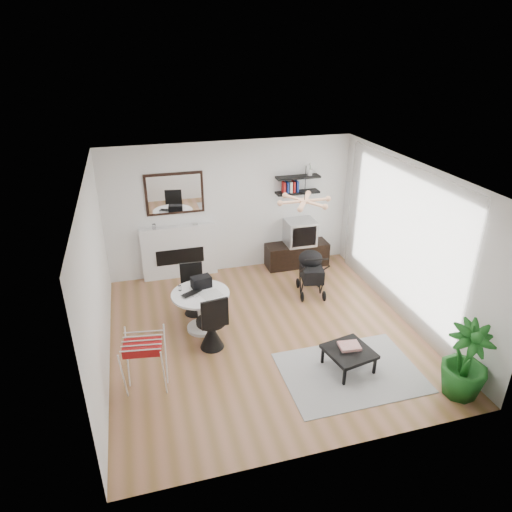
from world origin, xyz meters
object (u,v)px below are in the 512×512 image
object	(u,v)px
crt_tv	(300,232)
potted_plant	(466,361)
drying_rack	(145,364)
coffee_table	(349,352)
stroller	(311,274)
tv_console	(297,254)
dining_table	(201,306)
fireplace	(179,245)

from	to	relation	value
crt_tv	potted_plant	xyz separation A→B (m)	(0.74, -4.33, -0.21)
crt_tv	drying_rack	world-z (taller)	crt_tv
coffee_table	potted_plant	size ratio (longest dim) A/B	0.67
stroller	coffee_table	distance (m)	2.29
crt_tv	coffee_table	world-z (taller)	crt_tv
tv_console	dining_table	xyz separation A→B (m)	(-2.36, -1.85, 0.21)
potted_plant	drying_rack	bearing A→B (deg)	163.45
coffee_table	fireplace	bearing A→B (deg)	119.13
crt_tv	stroller	bearing A→B (deg)	-99.60
dining_table	drying_rack	size ratio (longest dim) A/B	1.12
tv_console	dining_table	world-z (taller)	dining_table
dining_table	coffee_table	size ratio (longest dim) A/B	1.29
dining_table	potted_plant	world-z (taller)	potted_plant
fireplace	crt_tv	bearing A→B (deg)	-3.84
tv_console	drying_rack	xyz separation A→B (m)	(-3.34, -3.11, 0.20)
dining_table	potted_plant	bearing A→B (deg)	-38.24
drying_rack	stroller	bearing A→B (deg)	39.59
fireplace	potted_plant	distance (m)	5.56
fireplace	potted_plant	world-z (taller)	fireplace
tv_console	stroller	world-z (taller)	stroller
coffee_table	dining_table	bearing A→B (deg)	140.05
fireplace	stroller	size ratio (longest dim) A/B	2.33
dining_table	stroller	xyz separation A→B (m)	(2.21, 0.67, -0.06)
fireplace	crt_tv	world-z (taller)	fireplace
tv_console	stroller	bearing A→B (deg)	-97.31
crt_tv	dining_table	world-z (taller)	crt_tv
fireplace	dining_table	distance (m)	2.03
fireplace	drying_rack	size ratio (longest dim) A/B	2.55
crt_tv	dining_table	xyz separation A→B (m)	(-2.41, -1.85, -0.30)
drying_rack	crt_tv	bearing A→B (deg)	50.92
fireplace	stroller	bearing A→B (deg)	-30.11
stroller	coffee_table	size ratio (longest dim) A/B	1.25
crt_tv	dining_table	bearing A→B (deg)	-142.57
fireplace	coffee_table	size ratio (longest dim) A/B	2.93
drying_rack	potted_plant	xyz separation A→B (m)	(4.13, -1.23, 0.11)
fireplace	dining_table	bearing A→B (deg)	-87.00
crt_tv	drying_rack	xyz separation A→B (m)	(-3.39, -3.10, -0.32)
stroller	dining_table	bearing A→B (deg)	-151.81
dining_table	tv_console	bearing A→B (deg)	38.03
tv_console	crt_tv	world-z (taller)	crt_tv
drying_rack	stroller	world-z (taller)	stroller
drying_rack	coffee_table	world-z (taller)	drying_rack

